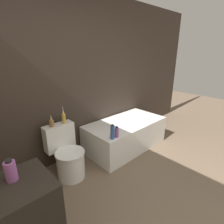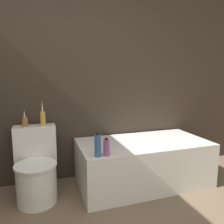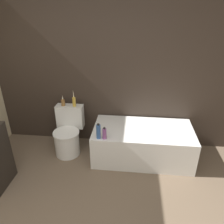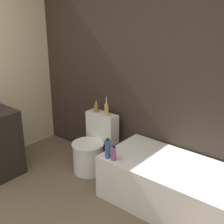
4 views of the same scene
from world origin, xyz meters
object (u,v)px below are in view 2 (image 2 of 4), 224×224
object	(u,v)px
toilet	(36,170)
shampoo_bottle_tall	(98,146)
bathtub	(143,162)
shampoo_bottle_short	(106,148)
vase_gold	(25,121)
vase_silver	(43,117)

from	to	relation	value
toilet	shampoo_bottle_tall	bearing A→B (deg)	-32.46
toilet	bathtub	bearing A→B (deg)	-1.98
bathtub	toilet	distance (m)	1.19
toilet	shampoo_bottle_short	size ratio (longest dim) A/B	4.20
toilet	shampoo_bottle_short	distance (m)	0.79
toilet	vase_gold	world-z (taller)	vase_gold
bathtub	shampoo_bottle_short	world-z (taller)	shampoo_bottle_short
bathtub	shampoo_bottle_tall	bearing A→B (deg)	-153.19
bathtub	vase_silver	size ratio (longest dim) A/B	5.38
shampoo_bottle_tall	shampoo_bottle_short	world-z (taller)	shampoo_bottle_tall
vase_silver	shampoo_bottle_tall	size ratio (longest dim) A/B	1.22
vase_silver	shampoo_bottle_tall	xyz separation A→B (m)	(0.47, -0.53, -0.20)
bathtub	shampoo_bottle_tall	size ratio (longest dim) A/B	6.58
bathtub	vase_gold	size ratio (longest dim) A/B	8.28
toilet	vase_silver	xyz separation A→B (m)	(0.09, 0.17, 0.51)
bathtub	shampoo_bottle_tall	xyz separation A→B (m)	(-0.63, -0.32, 0.36)
toilet	shampoo_bottle_tall	xyz separation A→B (m)	(0.56, -0.36, 0.31)
shampoo_bottle_short	vase_gold	bearing A→B (deg)	143.61
toilet	shampoo_bottle_short	world-z (taller)	toilet
shampoo_bottle_short	shampoo_bottle_tall	bearing A→B (deg)	178.19
bathtub	vase_gold	xyz separation A→B (m)	(-1.28, 0.22, 0.53)
bathtub	toilet	size ratio (longest dim) A/B	2.05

